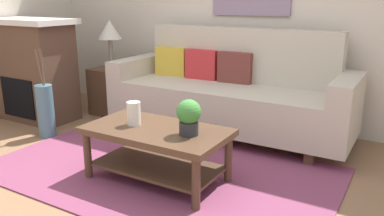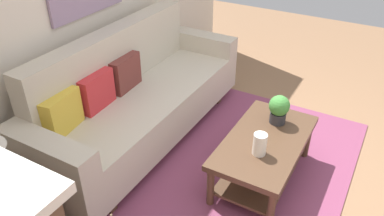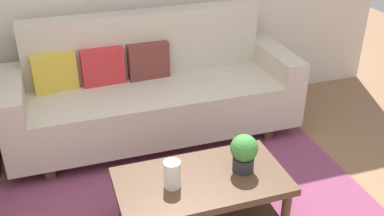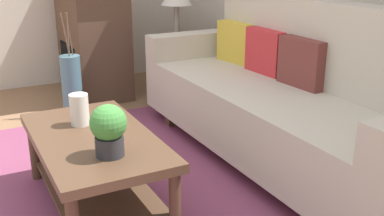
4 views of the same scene
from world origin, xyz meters
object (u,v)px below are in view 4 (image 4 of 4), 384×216
tabletop_vase (79,110)px  floor_vase (72,86)px  throw_pillow_maroon (303,63)px  potted_plant_tabletop (109,129)px  couch (285,101)px  throw_pillow_crimson (267,51)px  side_table (177,72)px  throw_pillow_mustard (237,42)px  coffee_table (95,155)px  fireplace (92,35)px

tabletop_vase → floor_vase: tabletop_vase is taller
throw_pillow_maroon → potted_plant_tabletop: (0.28, -1.43, -0.11)m
couch → throw_pillow_crimson: (-0.40, 0.12, 0.25)m
side_table → floor_vase: size_ratio=1.04×
throw_pillow_mustard → throw_pillow_crimson: size_ratio=1.00×
coffee_table → fireplace: bearing=163.7°
couch → coffee_table: bearing=-90.1°
throw_pillow_maroon → fireplace: bearing=-159.9°
throw_pillow_mustard → throw_pillow_maroon: 0.80m
side_table → coffee_table: bearing=-39.1°
tabletop_vase → side_table: size_ratio=0.33×
throw_pillow_mustard → tabletop_vase: size_ratio=1.97×
tabletop_vase → fireplace: size_ratio=0.16×
throw_pillow_mustard → floor_vase: throw_pillow_mustard is taller
throw_pillow_crimson → throw_pillow_maroon: size_ratio=1.00×
throw_pillow_mustard → tabletop_vase: throw_pillow_mustard is taller
throw_pillow_mustard → throw_pillow_crimson: (0.40, 0.00, 0.00)m
throw_pillow_mustard → throw_pillow_maroon: size_ratio=1.00×
coffee_table → throw_pillow_mustard: bearing=119.1°
throw_pillow_mustard → throw_pillow_maroon: same height
coffee_table → throw_pillow_maroon: bearing=89.9°
fireplace → floor_vase: (0.60, -0.37, -0.32)m
side_table → floor_vase: 1.00m
potted_plant_tabletop → floor_vase: bearing=172.1°
tabletop_vase → potted_plant_tabletop: (0.49, 0.02, 0.05)m
tabletop_vase → couch: bearing=81.3°
coffee_table → floor_vase: bearing=170.7°
potted_plant_tabletop → fireplace: bearing=165.5°
tabletop_vase → coffee_table: bearing=5.0°
coffee_table → potted_plant_tabletop: potted_plant_tabletop is taller
coffee_table → potted_plant_tabletop: size_ratio=4.20×
tabletop_vase → potted_plant_tabletop: potted_plant_tabletop is taller
throw_pillow_mustard → floor_vase: 1.46m
throw_pillow_crimson → throw_pillow_maroon: same height
throw_pillow_maroon → tabletop_vase: throw_pillow_maroon is taller
throw_pillow_maroon → coffee_table: size_ratio=0.33×
throw_pillow_mustard → throw_pillow_crimson: 0.40m
couch → tabletop_vase: bearing=-98.7°
throw_pillow_crimson → floor_vase: 1.71m
side_table → couch: bearing=1.7°
throw_pillow_maroon → tabletop_vase: size_ratio=1.97×
throw_pillow_mustard → fireplace: (-1.37, -0.79, -0.09)m
throw_pillow_mustard → side_table: bearing=-167.2°
fireplace → side_table: bearing=45.3°
couch → fireplace: bearing=-162.8°
floor_vase → throw_pillow_mustard: bearing=56.5°
couch → side_table: (-1.55, -0.05, -0.15)m
coffee_table → potted_plant_tabletop: 0.38m
throw_pillow_mustard → side_table: size_ratio=0.64×
side_table → potted_plant_tabletop: bearing=-34.4°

